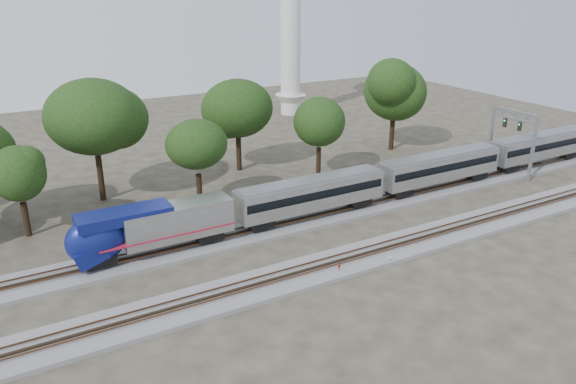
# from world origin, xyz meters

# --- Properties ---
(ground) EXTENTS (160.00, 160.00, 0.00)m
(ground) POSITION_xyz_m (0.00, 0.00, 0.00)
(ground) COLOR #383328
(ground) RESTS_ON ground
(track_far) EXTENTS (160.00, 5.00, 0.73)m
(track_far) POSITION_xyz_m (0.00, 6.00, 0.21)
(track_far) COLOR slate
(track_far) RESTS_ON ground
(track_near) EXTENTS (160.00, 5.00, 0.73)m
(track_near) POSITION_xyz_m (0.00, -4.00, 0.21)
(track_near) COLOR slate
(track_near) RESTS_ON ground
(train) EXTENTS (108.01, 3.08, 4.54)m
(train) POSITION_xyz_m (34.69, 6.00, 3.18)
(train) COLOR silver
(train) RESTS_ON ground
(switch_stand_red) EXTENTS (0.33, 0.06, 1.03)m
(switch_stand_red) POSITION_xyz_m (2.52, -5.45, 0.65)
(switch_stand_red) COLOR #512D19
(switch_stand_red) RESTS_ON ground
(switch_stand_white) EXTENTS (0.26, 0.12, 0.86)m
(switch_stand_white) POSITION_xyz_m (7.67, -6.20, 0.55)
(switch_stand_white) COLOR #512D19
(switch_stand_white) RESTS_ON ground
(switch_lever) EXTENTS (0.55, 0.40, 0.30)m
(switch_lever) POSITION_xyz_m (5.63, -5.15, 0.15)
(switch_lever) COLOR #512D19
(switch_lever) RESTS_ON ground
(signal_gantry) EXTENTS (0.60, 7.16, 8.70)m
(signal_gantry) POSITION_xyz_m (37.77, 6.00, 6.34)
(signal_gantry) COLOR gray
(signal_gantry) RESTS_ON ground
(tree_2) EXTENTS (6.82, 6.82, 9.62)m
(tree_2) POSITION_xyz_m (-20.42, 17.08, 6.69)
(tree_2) COLOR black
(tree_2) RESTS_ON ground
(tree_3) EXTENTS (10.25, 10.25, 14.45)m
(tree_3) POSITION_xyz_m (-11.49, 23.47, 10.08)
(tree_3) COLOR black
(tree_3) RESTS_ON ground
(tree_4) EXTENTS (7.71, 7.71, 10.87)m
(tree_4) POSITION_xyz_m (-2.41, 15.31, 7.56)
(tree_4) COLOR black
(tree_4) RESTS_ON ground
(tree_5) EXTENTS (8.70, 8.70, 12.27)m
(tree_5) POSITION_xyz_m (7.33, 25.56, 8.55)
(tree_5) COLOR black
(tree_5) RESTS_ON ground
(tree_6) EXTENTS (7.62, 7.62, 10.74)m
(tree_6) POSITION_xyz_m (15.14, 17.63, 7.47)
(tree_6) COLOR black
(tree_6) RESTS_ON ground
(tree_7) EXTENTS (9.04, 9.04, 12.74)m
(tree_7) POSITION_xyz_m (31.91, 23.02, 8.88)
(tree_7) COLOR black
(tree_7) RESTS_ON ground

